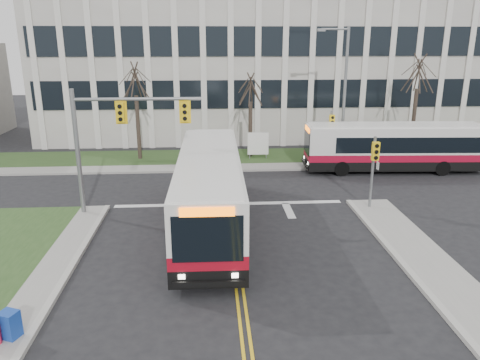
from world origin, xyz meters
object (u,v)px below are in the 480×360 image
directory_sign (258,144)px  bus_cross (394,148)px  streetlight (342,88)px  newspaper_box_blue (10,327)px  bus_main (210,192)px

directory_sign → bus_cross: bearing=-22.2°
streetlight → bus_cross: (3.04, -2.20, -3.67)m
directory_sign → newspaper_box_blue: bearing=-114.3°
bus_cross → newspaper_box_blue: bearing=-43.4°
streetlight → bus_main: 14.65m
directory_sign → bus_main: (-3.50, -12.28, 0.51)m
streetlight → bus_main: (-9.03, -10.98, -3.52)m
directory_sign → bus_cross: 9.27m
streetlight → directory_sign: bearing=166.8°
streetlight → newspaper_box_blue: bearing=-127.6°
streetlight → bus_main: size_ratio=0.73×
streetlight → newspaper_box_blue: streetlight is taller
directory_sign → bus_main: size_ratio=0.16×
streetlight → bus_cross: 5.25m
bus_cross → newspaper_box_blue: 24.75m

